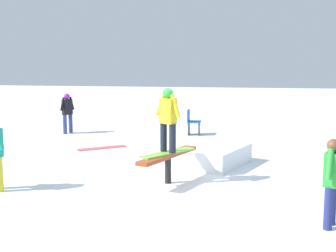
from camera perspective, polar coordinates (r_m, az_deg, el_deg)
ground_plane at (r=10.27m, az=-0.00°, el=-6.96°), size 60.00×60.00×0.00m
rail_feature at (r=10.13m, az=-0.00°, el=-3.95°), size 1.98×1.07×0.66m
snow_kicker_ramp at (r=11.96m, az=5.23°, el=-3.57°), size 2.25×2.10×0.47m
main_rider_on_rail at (r=9.98m, az=-0.00°, el=0.59°), size 1.34×1.08×1.42m
bystander_black at (r=16.88m, az=-12.17°, el=1.79°), size 0.57×0.39×1.41m
bystander_green at (r=7.97m, az=19.33°, el=-6.02°), size 0.60×0.32×1.45m
loose_snowboard_coral at (r=14.10m, az=-8.08°, el=-2.67°), size 1.09×1.38×0.02m
folding_chair at (r=16.26m, az=3.02°, el=0.36°), size 0.45×0.45×0.88m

